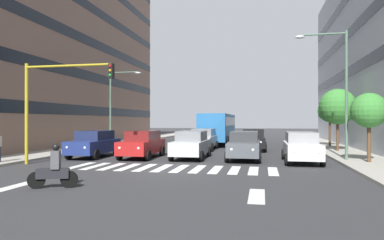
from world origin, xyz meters
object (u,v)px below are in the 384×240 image
at_px(traffic_light_gantry, 52,95).
at_px(street_lamp_right, 116,99).
at_px(car_2, 191,144).
at_px(car_row2_1, 254,139).
at_px(car_1, 244,145).
at_px(car_4, 94,144).
at_px(bus_behind_traffic, 218,126).
at_px(street_tree_2, 330,111).
at_px(car_0, 301,147).
at_px(street_tree_0, 369,111).
at_px(motorcycle_with_rider, 54,170).
at_px(street_tree_1, 338,107).
at_px(street_lamp_left, 338,81).
at_px(car_row2_0, 203,139).
at_px(car_3, 142,144).

bearing_deg(traffic_light_gantry, street_lamp_right, -80.96).
height_order(car_2, car_row2_1, same).
xyz_separation_m(car_1, car_4, (9.61, 0.44, 0.00)).
bearing_deg(bus_behind_traffic, street_tree_2, 167.59).
height_order(car_0, street_tree_0, street_tree_0).
height_order(car_row2_1, bus_behind_traffic, bus_behind_traffic).
bearing_deg(street_tree_0, motorcycle_with_rider, 35.58).
distance_m(car_2, car_4, 6.34).
relative_size(street_tree_1, street_tree_2, 1.10).
bearing_deg(car_1, car_2, -1.48).
height_order(car_row2_1, street_lamp_left, street_lamp_left).
bearing_deg(car_row2_0, street_lamp_right, -12.08).
bearing_deg(car_4, street_lamp_left, -177.90).
bearing_deg(street_tree_0, traffic_light_gantry, 11.62).
relative_size(car_0, street_tree_2, 1.07).
bearing_deg(car_3, motorcycle_with_rider, 91.83).
bearing_deg(street_tree_0, street_lamp_right, -26.26).
height_order(traffic_light_gantry, street_tree_0, traffic_light_gantry).
bearing_deg(car_row2_1, car_2, 61.16).
bearing_deg(car_row2_0, bus_behind_traffic, -92.75).
distance_m(car_1, car_2, 3.29).
bearing_deg(street_tree_0, street_lamp_left, -37.63).
relative_size(car_0, motorcycle_with_rider, 2.73).
xyz_separation_m(car_4, street_tree_0, (-16.30, 0.49, 2.02)).
xyz_separation_m(car_1, car_3, (6.42, 0.18, 0.00)).
bearing_deg(street_lamp_left, car_0, 20.82).
bearing_deg(car_3, car_2, -175.22).
height_order(street_lamp_left, street_tree_0, street_lamp_left).
bearing_deg(motorcycle_with_rider, car_1, -121.19).
bearing_deg(street_lamp_left, car_1, 1.15).
distance_m(car_row2_0, bus_behind_traffic, 7.05).
relative_size(car_3, car_4, 1.00).
bearing_deg(car_2, street_lamp_right, -43.18).
distance_m(car_0, street_tree_0, 4.01).
bearing_deg(street_tree_2, car_2, 47.52).
relative_size(car_2, street_lamp_right, 0.66).
distance_m(car_4, bus_behind_traffic, 15.32).
height_order(car_3, bus_behind_traffic, bus_behind_traffic).
xyz_separation_m(car_0, car_4, (12.85, -0.25, 0.00)).
xyz_separation_m(car_3, car_4, (3.19, 0.26, 0.00)).
distance_m(car_row2_1, street_lamp_right, 13.01).
height_order(car_3, street_lamp_right, street_lamp_right).
distance_m(car_4, traffic_light_gantry, 4.89).
xyz_separation_m(car_4, bus_behind_traffic, (-6.32, -13.92, 0.97)).
bearing_deg(street_lamp_right, bus_behind_traffic, -149.50).
xyz_separation_m(car_row2_1, street_lamp_right, (12.45, -1.54, 3.44)).
xyz_separation_m(street_tree_0, street_tree_1, (0.15, -7.08, 0.49)).
height_order(motorcycle_with_rider, traffic_light_gantry, traffic_light_gantry).
relative_size(car_row2_1, street_lamp_left, 0.60).
bearing_deg(car_row2_1, bus_behind_traffic, -61.23).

